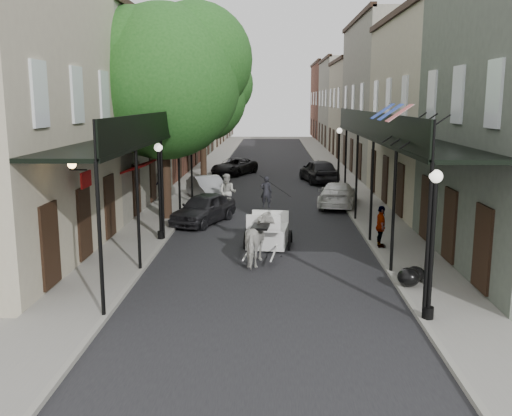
# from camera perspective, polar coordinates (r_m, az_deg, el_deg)

# --- Properties ---
(ground) EXTENTS (140.00, 140.00, 0.00)m
(ground) POSITION_cam_1_polar(r_m,az_deg,el_deg) (16.41, 0.77, -8.62)
(ground) COLOR gray
(ground) RESTS_ON ground
(road) EXTENTS (8.00, 90.00, 0.01)m
(road) POSITION_cam_1_polar(r_m,az_deg,el_deg) (35.89, 1.30, 2.06)
(road) COLOR black
(road) RESTS_ON ground
(sidewalk_left) EXTENTS (2.20, 90.00, 0.12)m
(sidewalk_left) POSITION_cam_1_polar(r_m,az_deg,el_deg) (36.27, -6.63, 2.17)
(sidewalk_left) COLOR gray
(sidewalk_left) RESTS_ON ground
(sidewalk_right) EXTENTS (2.20, 90.00, 0.12)m
(sidewalk_right) POSITION_cam_1_polar(r_m,az_deg,el_deg) (36.20, 9.25, 2.09)
(sidewalk_right) COLOR gray
(sidewalk_right) RESTS_ON ground
(building_row_left) EXTENTS (5.00, 80.00, 10.50)m
(building_row_left) POSITION_cam_1_polar(r_m,az_deg,el_deg) (46.33, -9.45, 10.40)
(building_row_left) COLOR #ADA58A
(building_row_left) RESTS_ON ground
(building_row_right) EXTENTS (5.00, 80.00, 10.50)m
(building_row_right) POSITION_cam_1_polar(r_m,az_deg,el_deg) (46.24, 12.32, 10.30)
(building_row_right) COLOR gray
(building_row_right) RESTS_ON ground
(gallery_left) EXTENTS (2.20, 18.05, 4.88)m
(gallery_left) POSITION_cam_1_polar(r_m,az_deg,el_deg) (23.06, -10.99, 7.12)
(gallery_left) COLOR black
(gallery_left) RESTS_ON sidewalk_left
(gallery_right) EXTENTS (2.20, 18.05, 4.88)m
(gallery_right) POSITION_cam_1_polar(r_m,az_deg,el_deg) (22.95, 13.23, 7.01)
(gallery_right) COLOR black
(gallery_right) RESTS_ON sidewalk_right
(tree_near) EXTENTS (7.31, 6.80, 9.63)m
(tree_near) POSITION_cam_1_polar(r_m,az_deg,el_deg) (26.06, -8.32, 12.96)
(tree_near) COLOR #382619
(tree_near) RESTS_ON sidewalk_left
(tree_far) EXTENTS (6.45, 6.00, 8.61)m
(tree_far) POSITION_cam_1_polar(r_m,az_deg,el_deg) (39.91, -4.84, 11.31)
(tree_far) COLOR #382619
(tree_far) RESTS_ON sidewalk_left
(lamppost_right_near) EXTENTS (0.32, 0.32, 3.71)m
(lamppost_right_near) POSITION_cam_1_polar(r_m,az_deg,el_deg) (14.43, 17.20, -3.35)
(lamppost_right_near) COLOR black
(lamppost_right_near) RESTS_ON sidewalk_right
(lamppost_left) EXTENTS (0.32, 0.32, 3.71)m
(lamppost_left) POSITION_cam_1_polar(r_m,az_deg,el_deg) (22.17, -9.61, 1.81)
(lamppost_left) COLOR black
(lamppost_left) RESTS_ON sidewalk_left
(lamppost_right_far) EXTENTS (0.32, 0.32, 3.71)m
(lamppost_right_far) POSITION_cam_1_polar(r_m,az_deg,el_deg) (33.87, 8.27, 4.92)
(lamppost_right_far) COLOR black
(lamppost_right_far) RESTS_ON sidewalk_right
(horse) EXTENTS (1.11, 2.06, 1.67)m
(horse) POSITION_cam_1_polar(r_m,az_deg,el_deg) (19.12, 0.41, -3.19)
(horse) COLOR beige
(horse) RESTS_ON ground
(carriage) EXTENTS (1.88, 2.59, 2.79)m
(carriage) POSITION_cam_1_polar(r_m,az_deg,el_deg) (21.58, 1.30, -0.89)
(carriage) COLOR black
(carriage) RESTS_ON ground
(pedestrian_walking) EXTENTS (1.04, 0.89, 1.85)m
(pedestrian_walking) POSITION_cam_1_polar(r_m,az_deg,el_deg) (28.25, -2.87, 1.56)
(pedestrian_walking) COLOR beige
(pedestrian_walking) RESTS_ON ground
(pedestrian_sidewalk_left) EXTENTS (1.09, 0.77, 1.52)m
(pedestrian_sidewalk_left) POSITION_cam_1_polar(r_m,az_deg,el_deg) (31.62, -9.33, 2.34)
(pedestrian_sidewalk_left) COLOR gray
(pedestrian_sidewalk_left) RESTS_ON sidewalk_left
(pedestrian_sidewalk_right) EXTENTS (0.39, 0.91, 1.54)m
(pedestrian_sidewalk_right) POSITION_cam_1_polar(r_m,az_deg,el_deg) (21.30, 12.38, -1.83)
(pedestrian_sidewalk_right) COLOR gray
(pedestrian_sidewalk_right) RESTS_ON sidewalk_right
(car_left_near) EXTENTS (2.98, 4.30, 1.36)m
(car_left_near) POSITION_cam_1_polar(r_m,az_deg,el_deg) (25.50, -5.27, -0.04)
(car_left_near) COLOR black
(car_left_near) RESTS_ON ground
(car_left_mid) EXTENTS (2.90, 4.27, 1.33)m
(car_left_mid) POSITION_cam_1_polar(r_m,az_deg,el_deg) (31.30, -4.84, 1.96)
(car_left_mid) COLOR #949499
(car_left_mid) RESTS_ON ground
(car_left_far) EXTENTS (3.68, 4.84, 1.22)m
(car_left_far) POSITION_cam_1_polar(r_m,az_deg,el_deg) (42.03, -2.19, 4.17)
(car_left_far) COLOR black
(car_left_far) RESTS_ON ground
(car_right_near) EXTENTS (2.59, 4.62, 1.27)m
(car_right_near) POSITION_cam_1_polar(r_m,az_deg,el_deg) (29.73, 8.17, 1.36)
(car_right_near) COLOR white
(car_right_near) RESTS_ON ground
(car_right_far) EXTENTS (2.66, 4.88, 1.58)m
(car_right_far) POSITION_cam_1_polar(r_m,az_deg,el_deg) (38.28, 6.30, 3.73)
(car_right_far) COLOR black
(car_right_far) RESTS_ON ground
(trash_bags) EXTENTS (0.91, 1.06, 0.55)m
(trash_bags) POSITION_cam_1_polar(r_m,az_deg,el_deg) (17.39, 15.28, -6.57)
(trash_bags) COLOR black
(trash_bags) RESTS_ON sidewalk_right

